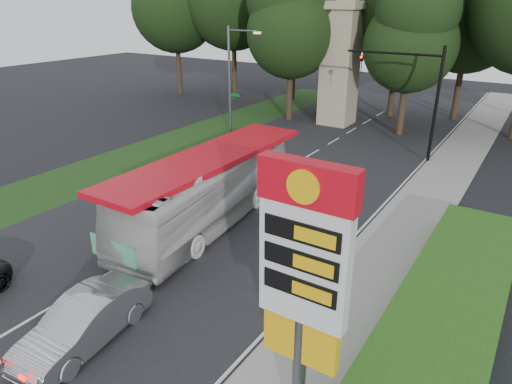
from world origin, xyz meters
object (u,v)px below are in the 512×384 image
Objects in this scene: traffic_signal_mast at (417,87)px; gas_station_pylon at (304,270)px; monument at (340,61)px; transit_bus at (210,189)px; sedan_silver at (84,322)px; streetlight_signs at (232,78)px.

gas_station_pylon is at bearing -80.91° from traffic_signal_mast.
traffic_signal_mast is 0.72× the size of monument.
transit_bus is 2.58× the size of sedan_silver.
traffic_signal_mast is (-3.52, 22.00, 0.22)m from gas_station_pylon.
transit_bus is 8.89m from sedan_silver.
monument is at bearing 111.80° from gas_station_pylon.
streetlight_signs is 9.44m from monument.
traffic_signal_mast is 0.61× the size of transit_bus.
streetlight_signs is at bearing 114.95° from transit_bus.
monument is 29.58m from sedan_silver.
traffic_signal_mast is 23.48m from sedan_silver.
streetlight_signs is at bearing -171.08° from traffic_signal_mast.
traffic_signal_mast is at bearing -38.00° from monument.
gas_station_pylon is 0.68× the size of monument.
streetlight_signs reaches higher than sedan_silver.
monument is (-11.20, 28.01, 0.66)m from gas_station_pylon.
traffic_signal_mast is 0.90× the size of streetlight_signs.
traffic_signal_mast reaches higher than transit_bus.
gas_station_pylon reaches higher than transit_bus.
monument is 2.21× the size of sedan_silver.
sedan_silver is at bearing -172.28° from gas_station_pylon.
streetlight_signs reaches higher than gas_station_pylon.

